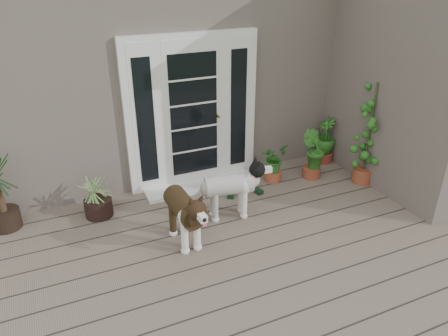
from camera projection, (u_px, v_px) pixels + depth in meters
name	position (u px, v px, depth m)	size (l,w,h in m)	color
deck	(282.00, 269.00, 4.60)	(6.20, 4.60, 0.12)	#6B5B4C
house_main	(163.00, 57.00, 7.41)	(7.40, 4.00, 3.10)	#665E54
house_wing	(427.00, 83.00, 5.88)	(1.60, 2.40, 3.10)	#665E54
door_unit	(193.00, 112.00, 5.82)	(1.90, 0.14, 2.15)	white
door_step	(200.00, 185.00, 6.13)	(1.60, 0.40, 0.05)	white
brindle_dog	(184.00, 217.00, 4.78)	(0.36, 0.85, 0.71)	#3D2C16
white_dog	(229.00, 193.00, 5.28)	(0.35, 0.82, 0.68)	white
spider_plant	(97.00, 194.00, 5.31)	(0.59, 0.59, 0.63)	#8BA364
herb_a	(273.00, 166.00, 6.20)	(0.38, 0.38, 0.49)	#175319
herb_b	(312.00, 161.00, 6.30)	(0.36, 0.36, 0.53)	#184C15
herb_c	(325.00, 144.00, 6.78)	(0.39, 0.39, 0.61)	#18561A
sapling	(369.00, 133.00, 5.93)	(0.46, 0.46, 1.56)	#215C1A
clog_left	(256.00, 189.00, 5.98)	(0.12, 0.26, 0.08)	black
clog_right	(232.00, 193.00, 5.90)	(0.13, 0.27, 0.08)	black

